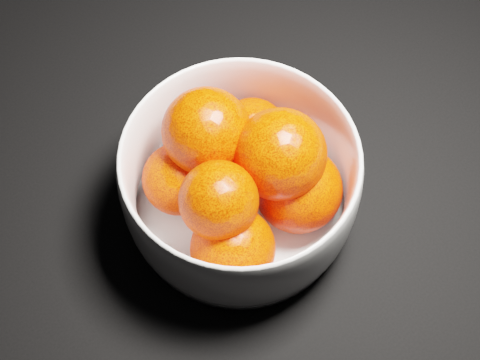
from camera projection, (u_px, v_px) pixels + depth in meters
bowl at (240, 183)px, 0.54m from camera, size 0.19×0.19×0.09m
orange_pile at (244, 175)px, 0.53m from camera, size 0.14×0.15×0.11m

